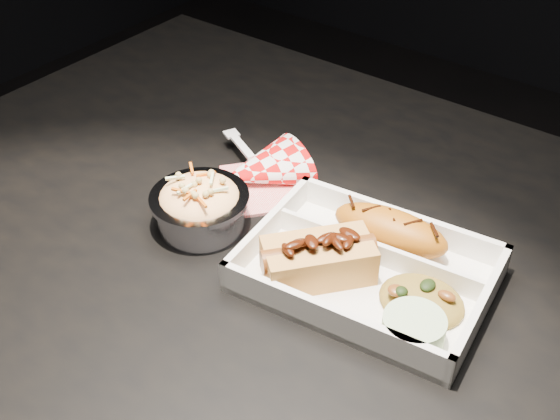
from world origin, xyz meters
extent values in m
cube|color=black|center=(0.00, 0.00, 0.73)|extent=(1.20, 0.80, 0.03)
cylinder|color=black|center=(-0.55, 0.35, 0.36)|extent=(0.05, 0.05, 0.72)
cube|color=white|center=(0.05, -0.01, 0.75)|extent=(0.27, 0.21, 0.01)
cube|color=white|center=(0.04, 0.08, 0.77)|extent=(0.25, 0.04, 0.04)
cube|color=white|center=(0.06, -0.09, 0.77)|extent=(0.25, 0.04, 0.04)
cube|color=white|center=(-0.07, -0.02, 0.77)|extent=(0.03, 0.18, 0.04)
cube|color=white|center=(0.17, 0.01, 0.77)|extent=(0.03, 0.18, 0.04)
cube|color=white|center=(0.05, 0.02, 0.77)|extent=(0.23, 0.03, 0.03)
ellipsoid|color=#AB5C11|center=(0.05, 0.05, 0.78)|extent=(0.14, 0.07, 0.04)
cube|color=#CE9046|center=(0.03, -0.05, 0.78)|extent=(0.09, 0.10, 0.04)
cube|color=#CE9046|center=(0.00, -0.03, 0.78)|extent=(0.09, 0.10, 0.04)
cylinder|color=brown|center=(0.01, -0.04, 0.79)|extent=(0.10, 0.11, 0.03)
ellipsoid|color=olive|center=(0.12, -0.01, 0.77)|extent=(0.10, 0.08, 0.03)
cylinder|color=#AECA99|center=(0.14, -0.06, 0.77)|extent=(0.06, 0.06, 0.03)
cylinder|color=silver|center=(-0.15, -0.04, 0.77)|extent=(0.10, 0.10, 0.04)
cylinder|color=silver|center=(-0.15, -0.04, 0.79)|extent=(0.11, 0.11, 0.01)
ellipsoid|color=#F2E8AB|center=(-0.15, -0.04, 0.79)|extent=(0.09, 0.09, 0.04)
cube|color=red|center=(-0.14, 0.06, 0.75)|extent=(0.14, 0.14, 0.00)
cone|color=red|center=(-0.15, 0.07, 0.77)|extent=(0.14, 0.14, 0.10)
cube|color=white|center=(-0.20, 0.09, 0.77)|extent=(0.06, 0.04, 0.00)
cube|color=white|center=(-0.23, 0.11, 0.77)|extent=(0.02, 0.02, 0.00)
camera|label=1|loc=(0.31, -0.49, 1.27)|focal=45.00mm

